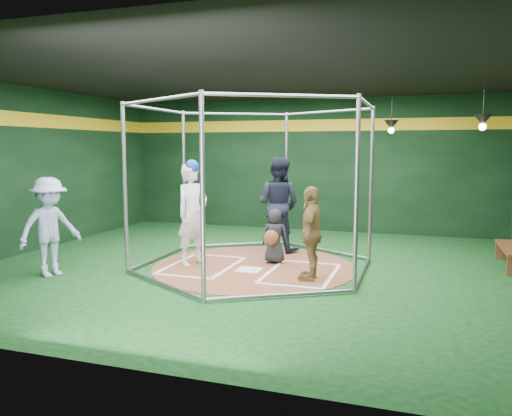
% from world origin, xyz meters
% --- Properties ---
extents(room_shell, '(10.10, 9.10, 3.53)m').
position_xyz_m(room_shell, '(0.00, 0.01, 1.75)').
color(room_shell, '#0C3511').
rests_on(room_shell, ground).
extents(clay_disc, '(3.80, 3.80, 0.01)m').
position_xyz_m(clay_disc, '(0.00, 0.00, 0.01)').
color(clay_disc, brown).
rests_on(clay_disc, ground).
extents(home_plate, '(0.43, 0.43, 0.01)m').
position_xyz_m(home_plate, '(0.00, -0.30, 0.02)').
color(home_plate, white).
rests_on(home_plate, clay_disc).
extents(batter_box_left, '(1.17, 1.77, 0.01)m').
position_xyz_m(batter_box_left, '(-0.95, -0.25, 0.02)').
color(batter_box_left, white).
rests_on(batter_box_left, clay_disc).
extents(batter_box_right, '(1.17, 1.77, 0.01)m').
position_xyz_m(batter_box_right, '(0.95, -0.25, 0.02)').
color(batter_box_right, white).
rests_on(batter_box_right, clay_disc).
extents(batting_cage, '(4.05, 4.67, 3.00)m').
position_xyz_m(batting_cage, '(-0.00, -0.00, 1.50)').
color(batting_cage, gray).
rests_on(batting_cage, ground).
extents(pendant_lamp_near, '(0.34, 0.34, 0.90)m').
position_xyz_m(pendant_lamp_near, '(2.20, 3.60, 2.74)').
color(pendant_lamp_near, black).
rests_on(pendant_lamp_near, room_shell).
extents(pendant_lamp_far, '(0.34, 0.34, 0.90)m').
position_xyz_m(pendant_lamp_far, '(4.00, 2.00, 2.74)').
color(pendant_lamp_far, black).
rests_on(pendant_lamp_far, room_shell).
extents(batter_figure, '(0.70, 0.82, 1.99)m').
position_xyz_m(batter_figure, '(-1.16, -0.19, 0.99)').
color(batter_figure, silver).
rests_on(batter_figure, clay_disc).
extents(visitor_leopard, '(0.42, 0.94, 1.57)m').
position_xyz_m(visitor_leopard, '(1.19, -0.56, 0.80)').
color(visitor_leopard, '#B08A4B').
rests_on(visitor_leopard, clay_disc).
extents(catcher_figure, '(0.54, 0.58, 1.05)m').
position_xyz_m(catcher_figure, '(0.28, 0.38, 0.54)').
color(catcher_figure, black).
rests_on(catcher_figure, clay_disc).
extents(umpire, '(1.12, 0.95, 2.00)m').
position_xyz_m(umpire, '(0.03, 1.54, 1.01)').
color(umpire, black).
rests_on(umpire, clay_disc).
extents(bystander_blue, '(0.99, 1.26, 1.72)m').
position_xyz_m(bystander_blue, '(-3.16, -1.70, 0.86)').
color(bystander_blue, '#9BA9CD').
rests_on(bystander_blue, ground).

